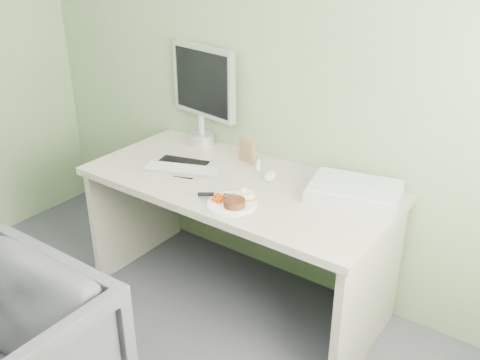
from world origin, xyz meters
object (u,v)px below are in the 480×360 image
Objects in this scene: desk at (237,212)px; monitor at (203,90)px; plate at (232,204)px; scanner at (355,193)px.

monitor is at bearing 146.13° from desk.
desk is 2.77× the size of monitor.
desk is at bearing -24.82° from monitor.
monitor is (-0.60, 0.54, 0.32)m from plate.
plate is 0.41× the size of monitor.
plate is at bearing -58.86° from desk.
monitor is at bearing 138.35° from plate.
plate is 0.87m from monitor.
scanner is (0.57, 0.17, 0.22)m from desk.
plate is 0.55× the size of scanner.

